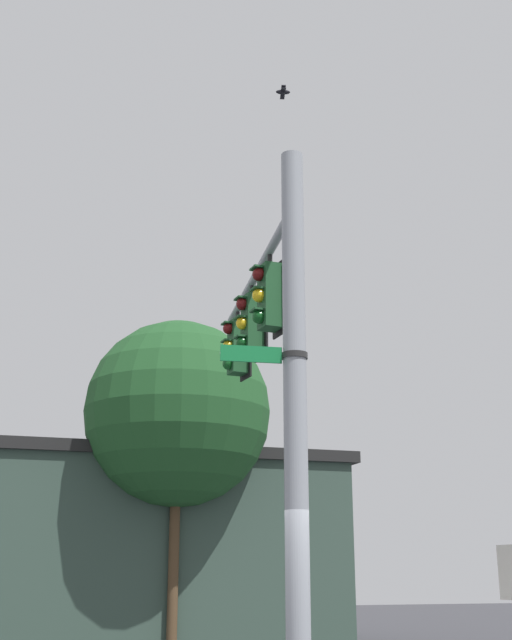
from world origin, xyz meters
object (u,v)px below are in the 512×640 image
(traffic_light_nearest_pole, at_px, (269,296))
(bird_flying, at_px, (283,92))
(traffic_light_mid_outer, at_px, (237,347))
(street_name_sign, at_px, (279,355))
(traffic_light_mid_inner, at_px, (251,324))

(traffic_light_nearest_pole, relative_size, bird_flying, 3.56)
(traffic_light_mid_outer, xyz_separation_m, street_name_sign, (-4.55, 1.13, -1.37))
(traffic_light_nearest_pole, bearing_deg, street_name_sign, 161.43)
(street_name_sign, distance_m, bird_flying, 5.86)
(traffic_light_mid_inner, bearing_deg, street_name_sign, 164.87)
(traffic_light_nearest_pole, xyz_separation_m, bird_flying, (0.46, -0.49, 4.04))
(traffic_light_mid_outer, distance_m, bird_flying, 4.79)
(traffic_light_mid_inner, relative_size, traffic_light_mid_outer, 1.00)
(traffic_light_mid_inner, distance_m, street_name_sign, 3.43)
(street_name_sign, xyz_separation_m, bird_flying, (1.99, -1.00, 5.42))
(traffic_light_nearest_pole, height_order, bird_flying, bird_flying)
(traffic_light_mid_inner, relative_size, street_name_sign, 1.12)
(street_name_sign, bearing_deg, bird_flying, -26.76)
(traffic_light_mid_outer, distance_m, street_name_sign, 4.89)
(traffic_light_mid_inner, relative_size, bird_flying, 3.56)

